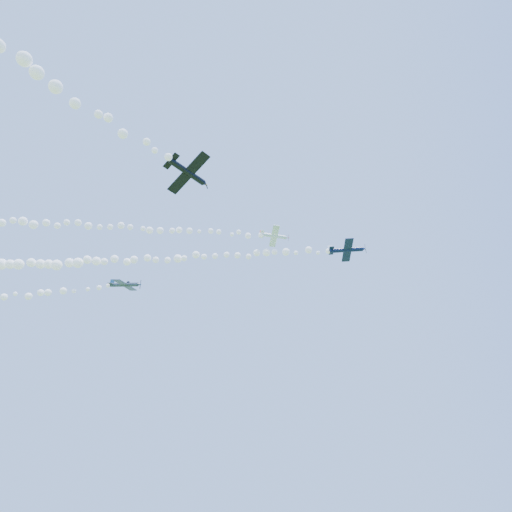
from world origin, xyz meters
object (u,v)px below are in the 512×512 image
(plane_black, at_px, (188,173))
(plane_navy, at_px, (347,250))
(plane_white, at_px, (274,236))
(plane_grey, at_px, (125,285))

(plane_black, bearing_deg, plane_navy, 1.16)
(plane_white, relative_size, plane_grey, 0.95)
(plane_black, bearing_deg, plane_grey, 68.78)
(plane_grey, distance_m, plane_black, 34.69)
(plane_navy, relative_size, plane_black, 1.28)
(plane_white, xyz_separation_m, plane_black, (-2.88, -35.27, -12.83))
(plane_white, bearing_deg, plane_grey, 178.48)
(plane_navy, relative_size, plane_grey, 1.22)
(plane_grey, bearing_deg, plane_black, -51.63)
(plane_grey, height_order, plane_black, plane_grey)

